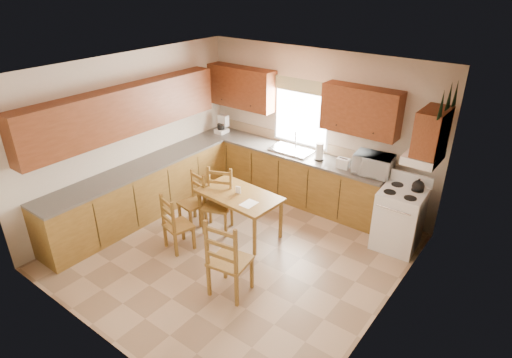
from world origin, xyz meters
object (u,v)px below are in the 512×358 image
Objects in this scene: chair_near_left at (178,222)px; chair_near_right at (230,256)px; microwave at (373,165)px; dining_table at (240,213)px; chair_far_right at (217,202)px; chair_far_left at (192,200)px; stove at (399,220)px.

chair_near_right is (1.26, -0.29, 0.11)m from chair_near_left.
microwave reaches higher than dining_table.
chair_near_left is 0.75m from chair_far_right.
chair_near_right is (-0.72, -2.66, -0.52)m from microwave.
dining_table is (-1.53, -1.48, -0.74)m from microwave.
microwave is 3.16m from chair_near_left.
microwave is at bearing 47.63° from chair_far_left.
chair_far_right is (-1.85, -1.65, -0.57)m from microwave.
chair_far_left is (-2.93, -1.44, -0.01)m from stove.
chair_near_left is (-2.61, -2.05, -0.01)m from stove.
chair_near_left is at bearing -145.12° from stove.
microwave is (-0.63, 0.33, 0.62)m from stove.
microwave reaches higher than chair_far_right.
chair_far_left is at bearing -148.80° from microwave.
chair_far_left is (-1.58, 0.89, -0.12)m from chair_near_right.
chair_near_right is at bearing -19.39° from chair_far_left.
stove is 2.45m from dining_table.
dining_table is 0.40m from chair_far_right.
stove reaches higher than dining_table.
stove is at bearing -33.92° from microwave.
chair_far_left reaches higher than dining_table.
stove is at bearing -128.85° from chair_near_right.
chair_far_left is 0.47m from chair_far_right.
chair_near_left is at bearing -123.73° from chair_far_right.
chair_far_right reaches higher than stove.
dining_table is 1.42× the size of chair_near_left.
chair_far_right reaches higher than dining_table.
chair_far_right is at bearing -86.04° from chair_near_left.
dining_table is at bearing -103.05° from chair_near_left.
stove is at bearing -127.92° from chair_near_left.
microwave is 2.97m from chair_far_left.
chair_near_left is at bearing -21.71° from chair_near_right.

